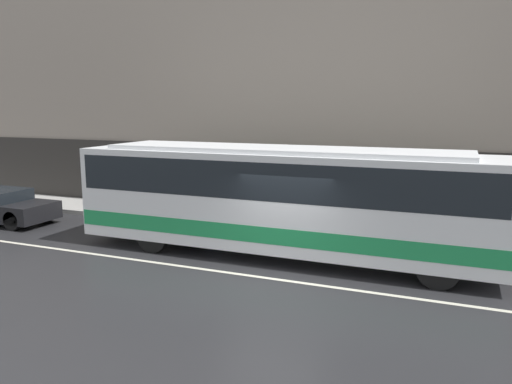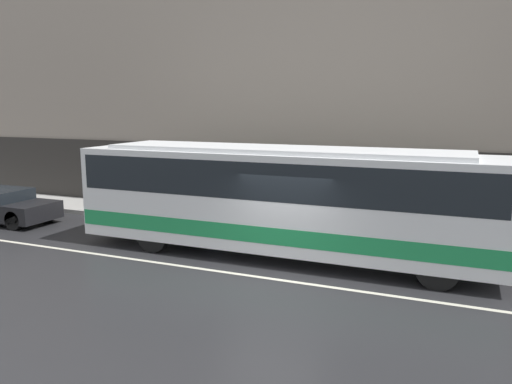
% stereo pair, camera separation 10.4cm
% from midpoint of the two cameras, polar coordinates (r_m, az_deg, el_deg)
% --- Properties ---
extents(ground_plane, '(60.00, 60.00, 0.00)m').
position_cam_midpoint_polar(ground_plane, '(12.60, 2.34, -9.94)').
color(ground_plane, '#262628').
extents(sidewalk, '(60.00, 2.32, 0.17)m').
position_cam_midpoint_polar(sidewalk, '(17.30, 8.36, -4.25)').
color(sidewalk, '#A09E99').
rests_on(sidewalk, ground_plane).
extents(building_facade, '(60.00, 0.35, 12.55)m').
position_cam_midpoint_polar(building_facade, '(18.15, 9.92, 15.38)').
color(building_facade, gray).
rests_on(building_facade, ground_plane).
extents(lane_stripe, '(54.00, 0.14, 0.01)m').
position_cam_midpoint_polar(lane_stripe, '(12.60, 2.34, -9.92)').
color(lane_stripe, beige).
rests_on(lane_stripe, ground_plane).
extents(transit_bus, '(11.92, 2.56, 3.12)m').
position_cam_midpoint_polar(transit_bus, '(14.13, 2.96, -0.38)').
color(transit_bus, white).
rests_on(transit_bus, ground_plane).
extents(sedan_dark_behind, '(4.29, 1.78, 1.23)m').
position_cam_midpoint_polar(sedan_dark_behind, '(20.80, -27.01, -1.41)').
color(sedan_dark_behind, black).
rests_on(sedan_dark_behind, ground_plane).
extents(pedestrian_waiting, '(0.36, 0.36, 1.57)m').
position_cam_midpoint_polar(pedestrian_waiting, '(18.63, -4.66, -0.63)').
color(pedestrian_waiting, navy).
rests_on(pedestrian_waiting, sidewalk).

